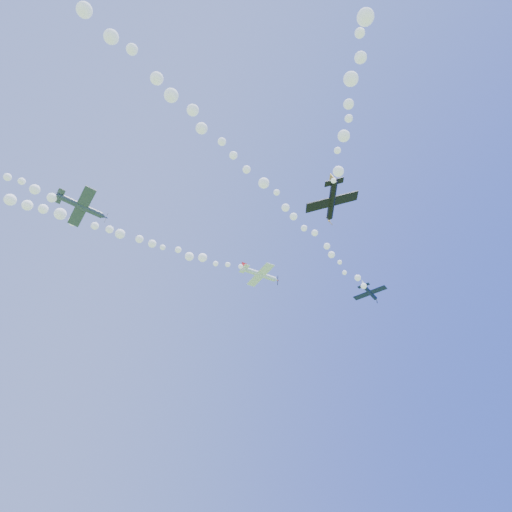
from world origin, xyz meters
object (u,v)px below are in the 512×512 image
plane_navy (370,292)px  plane_black (332,201)px  plane_grey (82,206)px  plane_white (260,274)px

plane_navy → plane_black: bearing=-164.5°
plane_grey → plane_black: (26.19, -23.79, -6.14)m
plane_navy → plane_grey: plane_navy is taller
plane_grey → plane_black: size_ratio=1.25×
plane_white → plane_black: 28.53m
plane_white → plane_navy: size_ratio=1.26×
plane_white → plane_grey: plane_white is taller
plane_grey → plane_white: bearing=1.8°
plane_navy → plane_grey: (-52.30, 3.97, -0.92)m
plane_white → plane_navy: 21.30m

